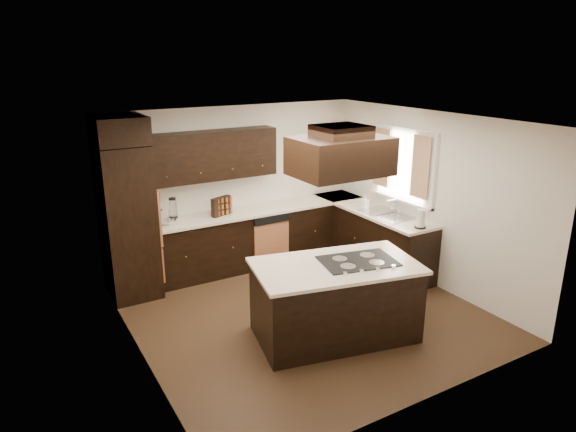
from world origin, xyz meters
The scene contains 30 objects.
floor centered at (0.00, 0.00, -0.01)m, with size 4.20×4.20×0.02m, color #513821.
ceiling centered at (0.00, 0.00, 2.51)m, with size 4.20×4.20×0.02m, color silver.
wall_back centered at (0.00, 2.11, 1.25)m, with size 4.20×0.02×2.50m, color silver.
wall_front centered at (0.00, -2.11, 1.25)m, with size 4.20×0.02×2.50m, color silver.
wall_left centered at (-2.11, 0.00, 1.25)m, with size 0.02×4.20×2.50m, color silver.
wall_right centered at (2.11, 0.00, 1.25)m, with size 0.02×4.20×2.50m, color silver.
oven_column centered at (-1.78, 1.71, 1.06)m, with size 0.65×0.75×2.12m, color black.
wall_oven_face centered at (-1.43, 1.71, 1.12)m, with size 0.05×0.62×0.78m, color #C17448.
base_cabinets_back centered at (0.03, 1.80, 0.44)m, with size 2.93×0.60×0.88m, color black.
base_cabinets_right centered at (1.80, 0.90, 0.44)m, with size 0.60×2.40×0.88m, color black.
countertop_back centered at (0.03, 1.79, 0.90)m, with size 2.93×0.63×0.04m, color #F1E1C6.
countertop_right centered at (1.79, 0.90, 0.90)m, with size 0.63×2.40×0.04m, color #F1E1C6.
upper_cabinets centered at (-0.43, 1.93, 1.81)m, with size 2.00×0.34×0.72m, color black.
dishwasher_front centered at (0.33, 1.50, 0.40)m, with size 0.60×0.05×0.72m, color #C17448.
window_frame centered at (2.07, 0.55, 1.65)m, with size 0.06×1.32×1.12m, color white.
window_pane centered at (2.10, 0.55, 1.65)m, with size 0.00×1.20×1.00m, color white.
curtain_left centered at (2.01, 0.13, 1.70)m, with size 0.02×0.34×0.90m, color beige.
curtain_right centered at (2.01, 0.97, 1.70)m, with size 0.02×0.34×0.90m, color beige.
sink_rim centered at (1.80, 0.55, 0.92)m, with size 0.52×0.84×0.01m, color silver.
island centered at (0.01, -0.65, 0.44)m, with size 1.83×1.00×0.88m, color black.
island_top centered at (0.01, -0.65, 0.90)m, with size 1.90×1.06×0.04m, color #F1E1C6.
cooktop centered at (0.28, -0.71, 0.93)m, with size 0.86×0.58×0.01m, color black.
range_hood centered at (0.10, -0.55, 2.16)m, with size 1.05×0.72×0.42m, color black.
hood_duct centered at (0.10, -0.55, 2.44)m, with size 0.55×0.50×0.13m, color black.
blender_base centered at (-1.13, 1.73, 0.97)m, with size 0.15×0.15×0.10m, color silver.
blender_pitcher centered at (-1.13, 1.73, 1.15)m, with size 0.13×0.13×0.26m, color silver.
spice_rack centered at (-0.38, 1.77, 1.06)m, with size 0.34×0.09×0.28m, color black.
mixing_bowl centered at (-1.24, 1.77, 0.95)m, with size 0.25×0.25×0.06m, color white.
soap_bottle centered at (1.71, 0.97, 1.03)m, with size 0.09×0.10×0.21m, color white.
paper_towel centered at (1.78, -0.18, 1.05)m, with size 0.12×0.12×0.27m, color white.
Camera 1 is at (-3.23, -5.10, 3.24)m, focal length 32.00 mm.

